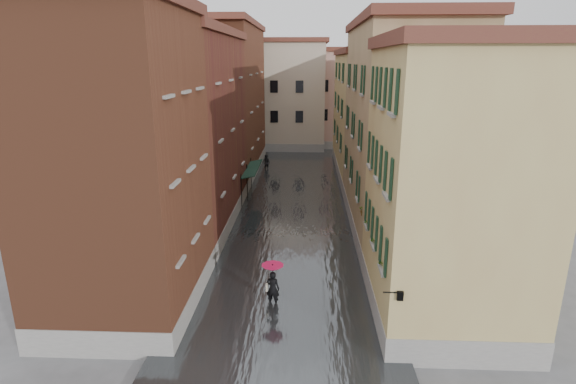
# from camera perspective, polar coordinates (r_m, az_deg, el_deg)

# --- Properties ---
(ground) EXTENTS (120.00, 120.00, 0.00)m
(ground) POSITION_cam_1_polar(r_m,az_deg,el_deg) (23.21, -0.27, -11.92)
(ground) COLOR #565659
(ground) RESTS_ON ground
(floodwater) EXTENTS (10.00, 60.00, 0.20)m
(floodwater) POSITION_cam_1_polar(r_m,az_deg,el_deg) (35.16, 0.75, -1.66)
(floodwater) COLOR #3E4245
(floodwater) RESTS_ON ground
(building_left_near) EXTENTS (6.00, 8.00, 13.00)m
(building_left_near) POSITION_cam_1_polar(r_m,az_deg,el_deg) (20.57, -20.47, 2.68)
(building_left_near) COLOR brown
(building_left_near) RESTS_ON ground
(building_left_mid) EXTENTS (6.00, 14.00, 12.50)m
(building_left_mid) POSITION_cam_1_polar(r_m,az_deg,el_deg) (30.84, -12.66, 7.14)
(building_left_mid) COLOR #562D1B
(building_left_mid) RESTS_ON ground
(building_left_far) EXTENTS (6.00, 16.00, 14.00)m
(building_left_far) POSITION_cam_1_polar(r_m,az_deg,el_deg) (45.30, -7.83, 11.20)
(building_left_far) COLOR brown
(building_left_far) RESTS_ON ground
(building_right_near) EXTENTS (6.00, 8.00, 11.50)m
(building_right_near) POSITION_cam_1_polar(r_m,az_deg,el_deg) (20.06, 19.81, 0.20)
(building_right_near) COLOR tan
(building_right_near) RESTS_ON ground
(building_right_mid) EXTENTS (6.00, 14.00, 13.00)m
(building_right_mid) POSITION_cam_1_polar(r_m,az_deg,el_deg) (30.35, 14.00, 7.38)
(building_right_mid) COLOR tan
(building_right_mid) RESTS_ON ground
(building_right_far) EXTENTS (6.00, 16.00, 11.50)m
(building_right_far) POSITION_cam_1_polar(r_m,az_deg,el_deg) (45.12, 10.27, 9.47)
(building_right_far) COLOR tan
(building_right_far) RESTS_ON ground
(building_end_cream) EXTENTS (12.00, 9.00, 13.00)m
(building_end_cream) POSITION_cam_1_polar(r_m,az_deg,el_deg) (58.71, -1.44, 12.02)
(building_end_cream) COLOR #BBAD94
(building_end_cream) RESTS_ON ground
(building_end_pink) EXTENTS (10.00, 9.00, 12.00)m
(building_end_pink) POSITION_cam_1_polar(r_m,az_deg,el_deg) (60.82, 7.36, 11.57)
(building_end_pink) COLOR tan
(building_end_pink) RESTS_ON ground
(awning_near) EXTENTS (1.09, 3.38, 2.80)m
(awning_near) POSITION_cam_1_polar(r_m,az_deg,el_deg) (35.38, -4.85, 2.40)
(awning_near) COLOR #153124
(awning_near) RESTS_ON ground
(awning_far) EXTENTS (1.09, 2.79, 2.80)m
(awning_far) POSITION_cam_1_polar(r_m,az_deg,el_deg) (38.19, -4.32, 3.44)
(awning_far) COLOR #153124
(awning_far) RESTS_ON ground
(wall_lantern) EXTENTS (0.71, 0.22, 0.35)m
(wall_lantern) POSITION_cam_1_polar(r_m,az_deg,el_deg) (16.82, 13.95, -12.57)
(wall_lantern) COLOR black
(wall_lantern) RESTS_ON ground
(window_planters) EXTENTS (0.59, 7.68, 0.84)m
(window_planters) POSITION_cam_1_polar(r_m,az_deg,el_deg) (21.35, 10.78, -4.48)
(window_planters) COLOR brown
(window_planters) RESTS_ON ground
(pedestrian_main) EXTENTS (1.03, 1.03, 2.06)m
(pedestrian_main) POSITION_cam_1_polar(r_m,az_deg,el_deg) (21.03, -1.96, -11.17)
(pedestrian_main) COLOR black
(pedestrian_main) RESTS_ON ground
(pedestrian_far) EXTENTS (1.00, 0.91, 1.67)m
(pedestrian_far) POSITION_cam_1_polar(r_m,az_deg,el_deg) (46.41, -2.74, 3.74)
(pedestrian_far) COLOR black
(pedestrian_far) RESTS_ON ground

